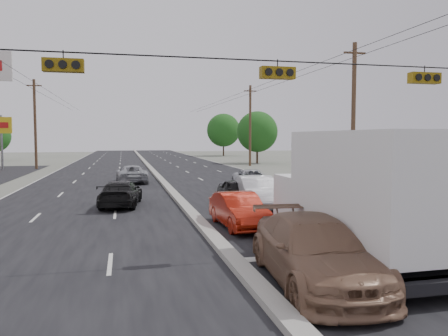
{
  "coord_description": "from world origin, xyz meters",
  "views": [
    {
      "loc": [
        -3.0,
        -12.38,
        3.54
      ],
      "look_at": [
        1.34,
        6.31,
        2.2
      ],
      "focal_mm": 35.0,
      "sensor_mm": 36.0,
      "label": 1
    }
  ],
  "objects_px": {
    "queue_car_b": "(257,192)",
    "utility_pole_right_c": "(250,125)",
    "queue_car_c": "(252,180)",
    "tree_right_far": "(223,130)",
    "oncoming_far": "(131,174)",
    "utility_pole_left_c": "(35,123)",
    "queue_car_d": "(399,198)",
    "queue_car_a": "(238,192)",
    "tan_sedan": "(314,252)",
    "utility_pole_right_b": "(353,115)",
    "pole_sign_far": "(1,130)",
    "tree_right_mid": "(257,132)",
    "queue_car_e": "(300,185)",
    "oncoming_near": "(121,194)",
    "red_sedan": "(239,210)",
    "box_truck": "(361,196)"
  },
  "relations": [
    {
      "from": "tree_right_far",
      "to": "oncoming_near",
      "type": "bearing_deg",
      "value": -107.84
    },
    {
      "from": "tree_right_far",
      "to": "oncoming_far",
      "type": "relative_size",
      "value": 1.66
    },
    {
      "from": "queue_car_e",
      "to": "oncoming_far",
      "type": "relative_size",
      "value": 0.73
    },
    {
      "from": "utility_pole_right_c",
      "to": "queue_car_c",
      "type": "xyz_separation_m",
      "value": [
        -6.94,
        -24.02,
        -4.44
      ]
    },
    {
      "from": "queue_car_c",
      "to": "queue_car_b",
      "type": "bearing_deg",
      "value": -99.84
    },
    {
      "from": "queue_car_b",
      "to": "oncoming_near",
      "type": "distance_m",
      "value": 6.98
    },
    {
      "from": "queue_car_c",
      "to": "tree_right_mid",
      "type": "bearing_deg",
      "value": 77.34
    },
    {
      "from": "tan_sedan",
      "to": "queue_car_b",
      "type": "bearing_deg",
      "value": 84.14
    },
    {
      "from": "oncoming_near",
      "to": "queue_car_a",
      "type": "bearing_deg",
      "value": -177.0
    },
    {
      "from": "utility_pole_right_c",
      "to": "tree_right_mid",
      "type": "relative_size",
      "value": 1.4
    },
    {
      "from": "pole_sign_far",
      "to": "queue_car_c",
      "type": "height_order",
      "value": "pole_sign_far"
    },
    {
      "from": "utility_pole_right_b",
      "to": "queue_car_a",
      "type": "bearing_deg",
      "value": -152.37
    },
    {
      "from": "oncoming_near",
      "to": "box_truck",
      "type": "bearing_deg",
      "value": 126.88
    },
    {
      "from": "queue_car_b",
      "to": "queue_car_e",
      "type": "relative_size",
      "value": 1.32
    },
    {
      "from": "utility_pole_right_b",
      "to": "queue_car_e",
      "type": "height_order",
      "value": "utility_pole_right_b"
    },
    {
      "from": "queue_car_d",
      "to": "queue_car_c",
      "type": "bearing_deg",
      "value": 108.24
    },
    {
      "from": "box_truck",
      "to": "queue_car_b",
      "type": "distance_m",
      "value": 10.13
    },
    {
      "from": "pole_sign_far",
      "to": "queue_car_b",
      "type": "bearing_deg",
      "value": -58.03
    },
    {
      "from": "utility_pole_right_b",
      "to": "utility_pole_right_c",
      "type": "height_order",
      "value": "same"
    },
    {
      "from": "pole_sign_far",
      "to": "oncoming_far",
      "type": "height_order",
      "value": "pole_sign_far"
    },
    {
      "from": "utility_pole_left_c",
      "to": "utility_pole_right_c",
      "type": "xyz_separation_m",
      "value": [
        25.0,
        0.0,
        0.0
      ]
    },
    {
      "from": "queue_car_e",
      "to": "oncoming_far",
      "type": "xyz_separation_m",
      "value": [
        -10.02,
        9.76,
        0.07
      ]
    },
    {
      "from": "queue_car_a",
      "to": "utility_pole_left_c",
      "type": "bearing_deg",
      "value": 112.42
    },
    {
      "from": "queue_car_b",
      "to": "oncoming_far",
      "type": "bearing_deg",
      "value": 119.05
    },
    {
      "from": "utility_pole_left_c",
      "to": "queue_car_e",
      "type": "xyz_separation_m",
      "value": [
        20.15,
        -27.32,
        -4.49
      ]
    },
    {
      "from": "red_sedan",
      "to": "oncoming_near",
      "type": "height_order",
      "value": "red_sedan"
    },
    {
      "from": "pole_sign_far",
      "to": "queue_car_d",
      "type": "relative_size",
      "value": 1.22
    },
    {
      "from": "utility_pole_right_b",
      "to": "queue_car_c",
      "type": "bearing_deg",
      "value": 171.97
    },
    {
      "from": "box_truck",
      "to": "queue_car_d",
      "type": "distance_m",
      "value": 9.32
    },
    {
      "from": "utility_pole_right_c",
      "to": "queue_car_a",
      "type": "xyz_separation_m",
      "value": [
        -9.52,
        -29.99,
        -4.47
      ]
    },
    {
      "from": "utility_pole_left_c",
      "to": "pole_sign_far",
      "type": "bearing_deg",
      "value": -180.0
    },
    {
      "from": "pole_sign_far",
      "to": "oncoming_far",
      "type": "distance_m",
      "value": 22.54
    },
    {
      "from": "utility_pole_right_c",
      "to": "box_truck",
      "type": "relative_size",
      "value": 1.36
    },
    {
      "from": "queue_car_d",
      "to": "queue_car_e",
      "type": "xyz_separation_m",
      "value": [
        -1.95,
        7.16,
        -0.1
      ]
    },
    {
      "from": "utility_pole_right_c",
      "to": "red_sedan",
      "type": "height_order",
      "value": "utility_pole_right_c"
    },
    {
      "from": "utility_pole_left_c",
      "to": "queue_car_d",
      "type": "xyz_separation_m",
      "value": [
        22.1,
        -34.48,
        -4.39
      ]
    },
    {
      "from": "utility_pole_left_c",
      "to": "queue_car_c",
      "type": "height_order",
      "value": "utility_pole_left_c"
    },
    {
      "from": "queue_car_c",
      "to": "queue_car_a",
      "type": "bearing_deg",
      "value": -108.11
    },
    {
      "from": "utility_pole_left_c",
      "to": "oncoming_far",
      "type": "relative_size",
      "value": 2.04
    },
    {
      "from": "queue_car_a",
      "to": "tan_sedan",
      "type": "bearing_deg",
      "value": -101.61
    },
    {
      "from": "queue_car_b",
      "to": "box_truck",
      "type": "bearing_deg",
      "value": -84.65
    },
    {
      "from": "tree_right_far",
      "to": "oncoming_far",
      "type": "distance_m",
      "value": 51.16
    },
    {
      "from": "utility_pole_left_c",
      "to": "utility_pole_right_c",
      "type": "relative_size",
      "value": 1.0
    },
    {
      "from": "tan_sedan",
      "to": "queue_car_a",
      "type": "height_order",
      "value": "tan_sedan"
    },
    {
      "from": "queue_car_b",
      "to": "queue_car_d",
      "type": "relative_size",
      "value": 0.96
    },
    {
      "from": "queue_car_b",
      "to": "utility_pole_right_c",
      "type": "bearing_deg",
      "value": 79.86
    },
    {
      "from": "pole_sign_far",
      "to": "oncoming_near",
      "type": "xyz_separation_m",
      "value": [
        12.86,
        -29.47,
        -3.75
      ]
    },
    {
      "from": "pole_sign_far",
      "to": "queue_car_e",
      "type": "xyz_separation_m",
      "value": [
        23.65,
        -27.32,
        -3.8
      ]
    },
    {
      "from": "red_sedan",
      "to": "queue_car_e",
      "type": "xyz_separation_m",
      "value": [
        6.25,
        8.66,
        -0.07
      ]
    },
    {
      "from": "box_truck",
      "to": "red_sedan",
      "type": "relative_size",
      "value": 1.78
    }
  ]
}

